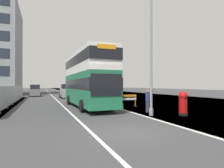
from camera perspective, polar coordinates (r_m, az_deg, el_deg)
ground at (r=9.13m, az=7.61°, el=-13.97°), size 140.00×280.00×0.10m
double_decker_bus at (r=18.45m, az=-7.51°, el=1.61°), size 2.95×11.08×5.15m
lamppost_foreground at (r=13.66m, az=11.64°, el=9.37°), size 0.29×0.70×9.30m
red_pillar_postbox at (r=14.14m, az=20.52°, el=-5.14°), size 0.64×0.64×1.68m
roadworks_barrier at (r=18.64m, az=4.79°, el=-4.50°), size 1.82×0.50×1.18m
construction_site_fence at (r=24.72m, az=-27.53°, el=-2.91°), size 0.44×24.00×2.06m
car_oncoming_near at (r=32.46m, az=-13.46°, el=-2.18°), size 2.10×4.14×2.28m
car_receding_mid at (r=38.96m, az=-22.03°, el=-1.93°), size 2.02×4.00×2.21m
pedestrian_at_kerb at (r=15.10m, az=10.63°, el=-5.04°), size 0.34×0.34×1.73m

